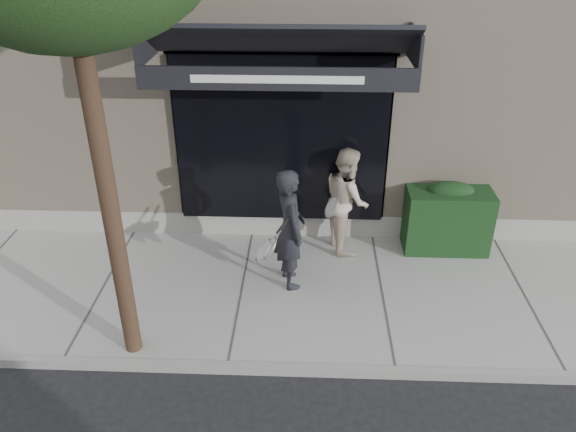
{
  "coord_description": "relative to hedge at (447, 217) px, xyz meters",
  "views": [
    {
      "loc": [
        -1.08,
        -6.53,
        4.9
      ],
      "look_at": [
        -1.36,
        0.6,
        0.98
      ],
      "focal_mm": 35.0,
      "sensor_mm": 36.0,
      "label": 1
    }
  ],
  "objects": [
    {
      "name": "pedestrian_back",
      "position": [
        -1.58,
        -0.05,
        0.3
      ],
      "size": [
        0.8,
        0.93,
        1.68
      ],
      "color": "#C4B19D",
      "rests_on": "sidewalk"
    },
    {
      "name": "hedge",
      "position": [
        0.0,
        0.0,
        0.0
      ],
      "size": [
        1.3,
        0.7,
        1.14
      ],
      "color": "black",
      "rests_on": "sidewalk"
    },
    {
      "name": "sidewalk",
      "position": [
        -1.1,
        -1.25,
        -0.6
      ],
      "size": [
        20.0,
        3.0,
        0.12
      ],
      "primitive_type": "cube",
      "color": "gray",
      "rests_on": "ground"
    },
    {
      "name": "building_facade",
      "position": [
        -1.11,
        3.71,
        2.08
      ],
      "size": [
        14.3,
        8.04,
        5.64
      ],
      "color": "#B9A58D",
      "rests_on": "ground"
    },
    {
      "name": "pedestrian_front",
      "position": [
        -2.42,
        -1.08,
        0.35
      ],
      "size": [
        0.75,
        0.92,
        1.78
      ],
      "color": "black",
      "rests_on": "sidewalk"
    },
    {
      "name": "curb",
      "position": [
        -1.1,
        -2.8,
        -0.59
      ],
      "size": [
        20.0,
        0.1,
        0.14
      ],
      "primitive_type": "cube",
      "color": "gray",
      "rests_on": "ground"
    },
    {
      "name": "ground",
      "position": [
        -1.1,
        -1.25,
        -0.66
      ],
      "size": [
        80.0,
        80.0,
        0.0
      ],
      "primitive_type": "plane",
      "color": "black",
      "rests_on": "ground"
    }
  ]
}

